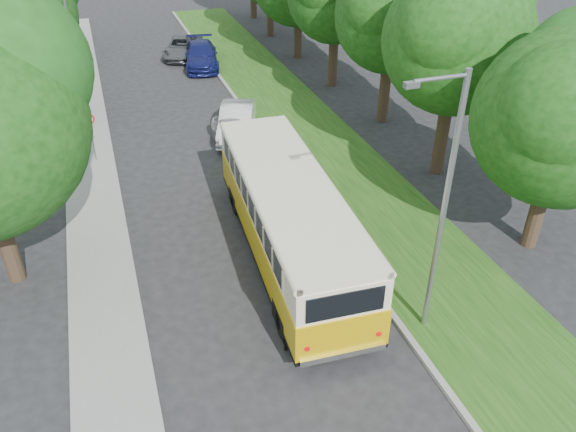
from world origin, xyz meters
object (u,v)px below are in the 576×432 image
object	(u,v)px
car_blue	(201,55)
car_grey	(183,47)
lamppost_near	(442,205)
lamppost_far	(72,50)
vintage_bus	(289,221)
car_white	(237,121)
car_silver	(235,135)

from	to	relation	value
car_blue	car_grey	bearing A→B (deg)	115.65
lamppost_near	car_grey	size ratio (longest dim) A/B	1.66
lamppost_far	vintage_bus	size ratio (longest dim) A/B	0.69
lamppost_far	car_white	bearing A→B (deg)	-24.59
lamppost_near	lamppost_far	distance (m)	20.53
car_blue	lamppost_far	bearing A→B (deg)	-123.86
lamppost_far	car_white	distance (m)	8.56
lamppost_far	car_grey	xyz separation A→B (m)	(6.93, 10.84, -3.45)
lamppost_far	vintage_bus	distance (m)	15.48
car_blue	car_silver	bearing A→B (deg)	-85.12
lamppost_near	car_blue	distance (m)	26.98
car_blue	car_grey	world-z (taller)	car_blue
car_silver	car_grey	bearing A→B (deg)	85.06
car_silver	car_grey	xyz separation A→B (m)	(0.22, 15.46, 0.00)
vintage_bus	car_silver	distance (m)	9.38
lamppost_far	vintage_bus	bearing A→B (deg)	-65.85
lamppost_near	car_grey	xyz separation A→B (m)	(-1.98, 29.34, -3.70)
lamppost_far	car_grey	distance (m)	13.32
lamppost_far	car_blue	distance (m)	11.75
lamppost_near	car_blue	bearing A→B (deg)	92.59
vintage_bus	car_white	world-z (taller)	vintage_bus
car_white	car_grey	bearing A→B (deg)	110.76
car_silver	car_blue	xyz separation A→B (m)	(0.99, 12.84, 0.09)
vintage_bus	car_grey	world-z (taller)	vintage_bus
car_blue	vintage_bus	bearing A→B (deg)	-84.46
lamppost_far	vintage_bus	xyz separation A→B (m)	(6.25, -13.94, -2.51)
car_silver	car_grey	distance (m)	15.46
car_silver	car_blue	bearing A→B (deg)	81.47
car_grey	car_blue	bearing A→B (deg)	-52.66
lamppost_near	car_white	bearing A→B (deg)	96.54
vintage_bus	car_grey	bearing A→B (deg)	91.73
vintage_bus	car_grey	distance (m)	24.80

